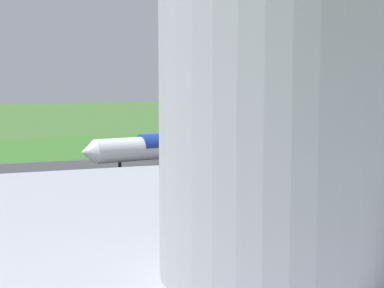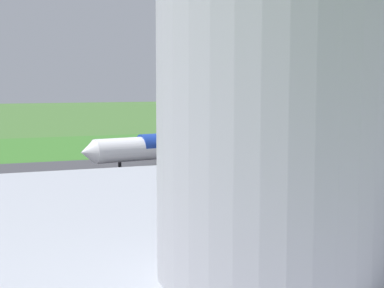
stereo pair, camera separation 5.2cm
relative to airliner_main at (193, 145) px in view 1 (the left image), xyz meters
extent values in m
plane|color=#3D662D|center=(-2.38, 0.07, -4.35)|extent=(800.00, 800.00, 0.00)
cube|color=#38383D|center=(-2.38, 0.07, -4.32)|extent=(600.00, 30.55, 0.06)
cube|color=gray|center=(-2.38, 47.12, -4.33)|extent=(440.00, 110.00, 0.05)
cube|color=#346B27|center=(-2.38, -38.67, -4.33)|extent=(600.00, 80.00, 0.04)
cylinder|color=white|center=(0.37, 0.07, -0.15)|extent=(48.17, 13.45, 5.20)
cone|color=white|center=(25.49, 4.49, -0.15)|extent=(3.81, 5.39, 4.94)
cone|color=white|center=(-24.44, -4.31, 0.45)|extent=(4.21, 4.96, 4.42)
cube|color=#19389E|center=(-20.43, -3.60, 6.95)|extent=(5.60, 1.46, 9.00)
cube|color=white|center=(-21.38, 1.82, 0.65)|extent=(5.50, 9.56, 0.36)
cube|color=white|center=(-19.47, -9.02, 0.65)|extent=(5.50, 9.56, 0.36)
cube|color=white|center=(-2.52, 10.73, -0.55)|extent=(9.73, 22.71, 0.35)
cube|color=white|center=(1.30, -10.94, -0.55)|extent=(9.73, 22.71, 0.35)
cylinder|color=#23284C|center=(0.55, 7.71, -3.03)|extent=(4.92, 3.54, 2.80)
cylinder|color=#23284C|center=(3.15, -7.06, -3.03)|extent=(4.92, 3.54, 2.80)
cylinder|color=black|center=(18.34, 3.23, -2.64)|extent=(0.70, 0.70, 3.42)
cylinder|color=black|center=(-3.28, 3.48, -2.64)|extent=(0.70, 0.70, 3.42)
cylinder|color=black|center=(-1.89, -4.39, -2.64)|extent=(0.70, 0.70, 3.42)
cylinder|color=#19389E|center=(0.37, 0.07, 0.37)|extent=(26.91, 9.73, 5.23)
cube|color=gray|center=(-45.61, 0.02, -3.25)|extent=(3.03, 3.03, 1.30)
cube|color=silver|center=(-43.24, -1.47, -2.80)|extent=(4.44, 3.97, 2.20)
cylinder|color=black|center=(-46.14, -0.83, -3.90)|extent=(0.92, 0.73, 0.90)
cylinder|color=black|center=(-45.08, 0.86, -3.90)|extent=(0.92, 0.73, 0.90)
cylinder|color=black|center=(-43.26, -2.64, -3.90)|extent=(0.92, 0.73, 0.90)
cylinder|color=black|center=(-42.20, -0.95, -3.90)|extent=(0.92, 0.73, 0.90)
cylinder|color=slate|center=(-5.46, -35.83, -3.45)|extent=(0.10, 0.10, 1.80)
cube|color=red|center=(-5.46, -35.85, -2.25)|extent=(0.60, 0.04, 0.60)
cone|color=orange|center=(-0.10, -34.96, -4.08)|extent=(0.40, 0.40, 0.55)
camera|label=1|loc=(53.22, 130.02, 14.60)|focal=57.75mm
camera|label=2|loc=(53.17, 130.04, 14.60)|focal=57.75mm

